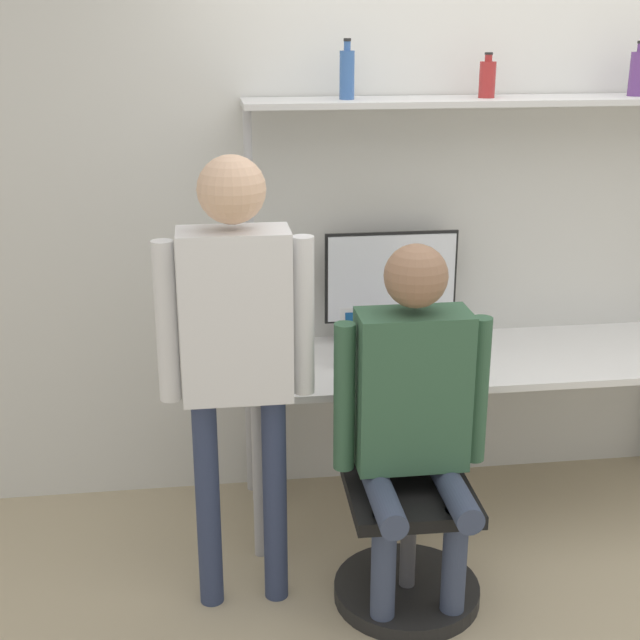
{
  "coord_description": "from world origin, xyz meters",
  "views": [
    {
      "loc": [
        -1.19,
        -3.13,
        2.13
      ],
      "look_at": [
        -0.78,
        -0.09,
        1.08
      ],
      "focal_mm": 50.0,
      "sensor_mm": 36.0,
      "label": 1
    }
  ],
  "objects_px": {
    "monitor": "(391,283)",
    "bottle_red": "(487,79)",
    "laptop": "(384,354)",
    "person_seated": "(414,402)",
    "office_chair": "(406,527)",
    "person_standing": "(236,332)",
    "bottle_purple": "(639,73)",
    "bottle_blue": "(347,74)",
    "cell_phone": "(455,372)"
  },
  "relations": [
    {
      "from": "person_standing",
      "to": "bottle_purple",
      "type": "relative_size",
      "value": 7.62
    },
    {
      "from": "cell_phone",
      "to": "person_standing",
      "type": "height_order",
      "value": "person_standing"
    },
    {
      "from": "laptop",
      "to": "bottle_purple",
      "type": "bearing_deg",
      "value": 13.7
    },
    {
      "from": "laptop",
      "to": "bottle_blue",
      "type": "relative_size",
      "value": 1.49
    },
    {
      "from": "bottle_purple",
      "to": "person_standing",
      "type": "bearing_deg",
      "value": -157.25
    },
    {
      "from": "cell_phone",
      "to": "office_chair",
      "type": "height_order",
      "value": "office_chair"
    },
    {
      "from": "laptop",
      "to": "bottle_blue",
      "type": "xyz_separation_m",
      "value": [
        -0.12,
        0.27,
        1.11
      ]
    },
    {
      "from": "monitor",
      "to": "person_seated",
      "type": "bearing_deg",
      "value": -96.3
    },
    {
      "from": "office_chair",
      "to": "person_standing",
      "type": "bearing_deg",
      "value": 176.22
    },
    {
      "from": "monitor",
      "to": "bottle_purple",
      "type": "height_order",
      "value": "bottle_purple"
    },
    {
      "from": "bottle_blue",
      "to": "laptop",
      "type": "bearing_deg",
      "value": -65.58
    },
    {
      "from": "bottle_purple",
      "to": "bottle_blue",
      "type": "distance_m",
      "value": 1.24
    },
    {
      "from": "person_seated",
      "to": "bottle_blue",
      "type": "xyz_separation_m",
      "value": [
        -0.12,
        0.82,
        1.09
      ]
    },
    {
      "from": "office_chair",
      "to": "bottle_purple",
      "type": "xyz_separation_m",
      "value": [
        1.12,
        0.77,
        1.62
      ]
    },
    {
      "from": "person_seated",
      "to": "bottle_purple",
      "type": "bearing_deg",
      "value": 36.07
    },
    {
      "from": "laptop",
      "to": "office_chair",
      "type": "relative_size",
      "value": 0.38
    },
    {
      "from": "bottle_purple",
      "to": "bottle_blue",
      "type": "bearing_deg",
      "value": 180.0
    },
    {
      "from": "bottle_blue",
      "to": "bottle_purple",
      "type": "bearing_deg",
      "value": 0.0
    },
    {
      "from": "laptop",
      "to": "person_standing",
      "type": "bearing_deg",
      "value": -143.76
    },
    {
      "from": "person_standing",
      "to": "office_chair",
      "type": "bearing_deg",
      "value": -3.78
    },
    {
      "from": "person_standing",
      "to": "monitor",
      "type": "bearing_deg",
      "value": 47.15
    },
    {
      "from": "bottle_blue",
      "to": "bottle_red",
      "type": "xyz_separation_m",
      "value": [
        0.58,
        0.0,
        -0.02
      ]
    },
    {
      "from": "cell_phone",
      "to": "bottle_red",
      "type": "xyz_separation_m",
      "value": [
        0.18,
        0.35,
        1.15
      ]
    },
    {
      "from": "laptop",
      "to": "person_seated",
      "type": "xyz_separation_m",
      "value": [
        -0.01,
        -0.55,
        0.03
      ]
    },
    {
      "from": "monitor",
      "to": "office_chair",
      "type": "bearing_deg",
      "value": -96.59
    },
    {
      "from": "monitor",
      "to": "bottle_blue",
      "type": "xyz_separation_m",
      "value": [
        -0.21,
        -0.04,
        0.9
      ]
    },
    {
      "from": "person_seated",
      "to": "bottle_red",
      "type": "xyz_separation_m",
      "value": [
        0.46,
        0.82,
        1.06
      ]
    },
    {
      "from": "person_standing",
      "to": "laptop",
      "type": "bearing_deg",
      "value": 36.24
    },
    {
      "from": "person_seated",
      "to": "bottle_red",
      "type": "relative_size",
      "value": 7.73
    },
    {
      "from": "monitor",
      "to": "person_seated",
      "type": "height_order",
      "value": "person_seated"
    },
    {
      "from": "monitor",
      "to": "bottle_red",
      "type": "bearing_deg",
      "value": -6.09
    },
    {
      "from": "laptop",
      "to": "office_chair",
      "type": "distance_m",
      "value": 0.72
    },
    {
      "from": "person_seated",
      "to": "person_standing",
      "type": "relative_size",
      "value": 0.82
    },
    {
      "from": "cell_phone",
      "to": "bottle_purple",
      "type": "height_order",
      "value": "bottle_purple"
    },
    {
      "from": "office_chair",
      "to": "monitor",
      "type": "bearing_deg",
      "value": 83.41
    },
    {
      "from": "cell_phone",
      "to": "monitor",
      "type": "bearing_deg",
      "value": 116.18
    },
    {
      "from": "cell_phone",
      "to": "bottle_blue",
      "type": "distance_m",
      "value": 1.29
    },
    {
      "from": "bottle_blue",
      "to": "office_chair",
      "type": "bearing_deg",
      "value": -81.24
    },
    {
      "from": "person_standing",
      "to": "bottle_blue",
      "type": "relative_size",
      "value": 7.18
    },
    {
      "from": "bottle_red",
      "to": "laptop",
      "type": "bearing_deg",
      "value": -149.27
    },
    {
      "from": "office_chair",
      "to": "person_seated",
      "type": "distance_m",
      "value": 0.54
    },
    {
      "from": "monitor",
      "to": "bottle_red",
      "type": "height_order",
      "value": "bottle_red"
    },
    {
      "from": "monitor",
      "to": "office_chair",
      "type": "xyz_separation_m",
      "value": [
        -0.09,
        -0.81,
        -0.73
      ]
    },
    {
      "from": "bottle_red",
      "to": "bottle_blue",
      "type": "bearing_deg",
      "value": 180.0
    },
    {
      "from": "monitor",
      "to": "cell_phone",
      "type": "distance_m",
      "value": 0.52
    },
    {
      "from": "bottle_purple",
      "to": "bottle_red",
      "type": "distance_m",
      "value": 0.66
    },
    {
      "from": "monitor",
      "to": "bottle_red",
      "type": "distance_m",
      "value": 0.95
    },
    {
      "from": "office_chair",
      "to": "bottle_red",
      "type": "bearing_deg",
      "value": 59.05
    },
    {
      "from": "bottle_blue",
      "to": "monitor",
      "type": "bearing_deg",
      "value": 10.49
    },
    {
      "from": "laptop",
      "to": "person_seated",
      "type": "height_order",
      "value": "person_seated"
    }
  ]
}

